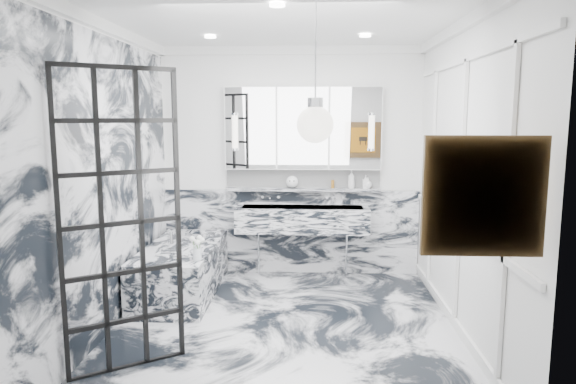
# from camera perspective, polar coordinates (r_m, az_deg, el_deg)

# --- Properties ---
(floor) EXTENTS (3.60, 3.60, 0.00)m
(floor) POSITION_cam_1_polar(r_m,az_deg,el_deg) (4.96, -0.61, -14.89)
(floor) COLOR silver
(floor) RESTS_ON ground
(ceiling) EXTENTS (3.60, 3.60, 0.00)m
(ceiling) POSITION_cam_1_polar(r_m,az_deg,el_deg) (4.64, -0.67, 18.80)
(ceiling) COLOR white
(ceiling) RESTS_ON wall_back
(wall_back) EXTENTS (3.60, 0.00, 3.60)m
(wall_back) POSITION_cam_1_polar(r_m,az_deg,el_deg) (6.38, 0.32, 3.34)
(wall_back) COLOR white
(wall_back) RESTS_ON floor
(wall_front) EXTENTS (3.60, 0.00, 3.60)m
(wall_front) POSITION_cam_1_polar(r_m,az_deg,el_deg) (2.82, -2.81, -3.09)
(wall_front) COLOR white
(wall_front) RESTS_ON floor
(wall_left) EXTENTS (0.00, 3.60, 3.60)m
(wall_left) POSITION_cam_1_polar(r_m,az_deg,el_deg) (4.95, -19.45, 1.40)
(wall_left) COLOR white
(wall_left) RESTS_ON floor
(wall_right) EXTENTS (0.00, 3.60, 3.60)m
(wall_right) POSITION_cam_1_polar(r_m,az_deg,el_deg) (4.78, 18.90, 1.18)
(wall_right) COLOR white
(wall_right) RESTS_ON floor
(marble_clad_back) EXTENTS (3.18, 0.05, 1.05)m
(marble_clad_back) POSITION_cam_1_polar(r_m,az_deg,el_deg) (6.49, 0.30, -4.40)
(marble_clad_back) COLOR silver
(marble_clad_back) RESTS_ON floor
(marble_clad_left) EXTENTS (0.02, 3.56, 2.68)m
(marble_clad_left) POSITION_cam_1_polar(r_m,az_deg,el_deg) (4.96, -19.26, 0.71)
(marble_clad_left) COLOR silver
(marble_clad_left) RESTS_ON floor
(panel_molding) EXTENTS (0.03, 3.40, 2.30)m
(panel_molding) POSITION_cam_1_polar(r_m,az_deg,el_deg) (4.78, 18.61, -0.00)
(panel_molding) COLOR white
(panel_molding) RESTS_ON floor
(soap_bottle_a) EXTENTS (0.10, 0.10, 0.22)m
(soap_bottle_a) POSITION_cam_1_polar(r_m,az_deg,el_deg) (6.33, 7.05, 1.41)
(soap_bottle_a) COLOR #8C5919
(soap_bottle_a) RESTS_ON ledge
(soap_bottle_b) EXTENTS (0.08, 0.08, 0.16)m
(soap_bottle_b) POSITION_cam_1_polar(r_m,az_deg,el_deg) (6.35, 8.62, 1.14)
(soap_bottle_b) COLOR #4C4C51
(soap_bottle_b) RESTS_ON ledge
(soap_bottle_c) EXTENTS (0.11, 0.11, 0.14)m
(soap_bottle_c) POSITION_cam_1_polar(r_m,az_deg,el_deg) (6.35, 8.84, 1.01)
(soap_bottle_c) COLOR silver
(soap_bottle_c) RESTS_ON ledge
(face_pot) EXTENTS (0.15, 0.15, 0.15)m
(face_pot) POSITION_cam_1_polar(r_m,az_deg,el_deg) (6.32, 0.46, 1.14)
(face_pot) COLOR white
(face_pot) RESTS_ON ledge
(amber_bottle) EXTENTS (0.04, 0.04, 0.10)m
(amber_bottle) POSITION_cam_1_polar(r_m,az_deg,el_deg) (6.32, 4.99, 0.88)
(amber_bottle) COLOR #8C5919
(amber_bottle) RESTS_ON ledge
(flower_vase) EXTENTS (0.09, 0.09, 0.12)m
(flower_vase) POSITION_cam_1_polar(r_m,az_deg,el_deg) (5.21, -10.05, -6.77)
(flower_vase) COLOR silver
(flower_vase) RESTS_ON bathtub
(crittall_door) EXTENTS (0.76, 0.52, 2.32)m
(crittall_door) POSITION_cam_1_polar(r_m,az_deg,el_deg) (4.09, -17.99, -3.33)
(crittall_door) COLOR black
(crittall_door) RESTS_ON floor
(artwork) EXTENTS (0.56, 0.05, 0.56)m
(artwork) POSITION_cam_1_polar(r_m,az_deg,el_deg) (2.97, 20.92, -0.46)
(artwork) COLOR orange
(artwork) RESTS_ON wall_front
(pendant_light) EXTENTS (0.24, 0.24, 0.24)m
(pendant_light) POSITION_cam_1_polar(r_m,az_deg,el_deg) (3.32, 3.04, 7.48)
(pendant_light) COLOR white
(pendant_light) RESTS_ON ceiling
(trough_sink) EXTENTS (1.60, 0.45, 0.30)m
(trough_sink) POSITION_cam_1_polar(r_m,az_deg,el_deg) (6.23, 1.60, -3.02)
(trough_sink) COLOR silver
(trough_sink) RESTS_ON wall_back
(ledge) EXTENTS (1.90, 0.14, 0.04)m
(ledge) POSITION_cam_1_polar(r_m,az_deg,el_deg) (6.34, 1.64, 0.29)
(ledge) COLOR silver
(ledge) RESTS_ON wall_back
(subway_tile) EXTENTS (1.90, 0.03, 0.23)m
(subway_tile) POSITION_cam_1_polar(r_m,az_deg,el_deg) (6.38, 1.66, 1.57)
(subway_tile) COLOR white
(subway_tile) RESTS_ON wall_back
(mirror_cabinet) EXTENTS (1.90, 0.16, 1.00)m
(mirror_cabinet) POSITION_cam_1_polar(r_m,az_deg,el_deg) (6.28, 1.67, 7.09)
(mirror_cabinet) COLOR white
(mirror_cabinet) RESTS_ON wall_back
(sconce_left) EXTENTS (0.07, 0.07, 0.40)m
(sconce_left) POSITION_cam_1_polar(r_m,az_deg,el_deg) (6.26, -5.93, 6.67)
(sconce_left) COLOR white
(sconce_left) RESTS_ON mirror_cabinet
(sconce_right) EXTENTS (0.07, 0.07, 0.40)m
(sconce_right) POSITION_cam_1_polar(r_m,az_deg,el_deg) (6.23, 9.27, 6.60)
(sconce_right) COLOR white
(sconce_right) RESTS_ON mirror_cabinet
(bathtub) EXTENTS (0.75, 1.65, 0.55)m
(bathtub) POSITION_cam_1_polar(r_m,az_deg,el_deg) (5.88, -11.72, -8.45)
(bathtub) COLOR silver
(bathtub) RESTS_ON floor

